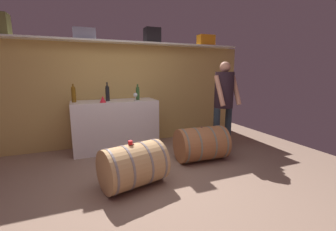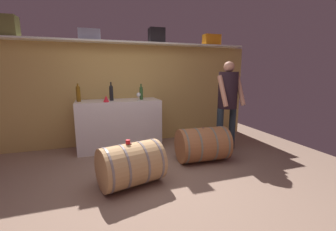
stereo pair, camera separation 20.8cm
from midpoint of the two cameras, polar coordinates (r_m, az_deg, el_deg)
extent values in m
cube|color=#8A6D5B|center=(3.49, -4.71, -14.43)|extent=(6.80, 7.61, 0.02)
cube|color=tan|center=(4.80, -9.67, 5.16)|extent=(5.60, 0.10, 2.03)
cube|color=white|center=(4.67, -9.79, 17.68)|extent=(5.15, 0.40, 0.03)
cube|color=olive|center=(4.79, -34.79, 18.06)|extent=(0.37, 0.28, 0.34)
cube|color=gray|center=(4.63, -18.00, 18.85)|extent=(0.39, 0.22, 0.20)
cube|color=black|center=(4.84, -1.62, 19.51)|extent=(0.31, 0.27, 0.29)
cube|color=orange|center=(5.34, 12.11, 18.15)|extent=(0.37, 0.20, 0.23)
cube|color=white|center=(4.50, -10.94, -2.22)|extent=(1.57, 0.63, 0.95)
cylinder|color=#325B2C|center=(4.45, -5.45, 5.38)|extent=(0.07, 0.07, 0.21)
sphere|color=#325B2C|center=(4.44, -5.48, 6.90)|extent=(0.07, 0.07, 0.07)
cylinder|color=#325B2C|center=(4.44, -5.49, 7.47)|extent=(0.03, 0.03, 0.07)
cylinder|color=brown|center=(4.39, -20.46, 4.85)|extent=(0.08, 0.08, 0.24)
sphere|color=brown|center=(4.38, -20.57, 6.56)|extent=(0.07, 0.07, 0.07)
cylinder|color=brown|center=(4.38, -20.61, 7.13)|extent=(0.03, 0.03, 0.07)
cylinder|color=black|center=(4.39, -12.81, 5.27)|extent=(0.07, 0.07, 0.24)
sphere|color=black|center=(4.38, -12.88, 7.00)|extent=(0.07, 0.07, 0.07)
cylinder|color=black|center=(4.38, -12.91, 7.69)|extent=(0.03, 0.03, 0.09)
cylinder|color=white|center=(4.33, -6.06, 3.84)|extent=(0.07, 0.07, 0.00)
cylinder|color=white|center=(4.33, -6.07, 4.37)|extent=(0.01, 0.01, 0.08)
sphere|color=white|center=(4.32, -6.08, 5.26)|extent=(0.08, 0.08, 0.08)
sphere|color=maroon|center=(4.32, -6.08, 5.10)|extent=(0.05, 0.05, 0.05)
cone|color=red|center=(4.20, -14.00, 4.12)|extent=(0.11, 0.11, 0.12)
cylinder|color=tan|center=(3.06, -7.39, -12.19)|extent=(0.92, 0.75, 0.56)
cylinder|color=slate|center=(2.94, -13.42, -13.38)|extent=(0.18, 0.56, 0.57)
cylinder|color=slate|center=(3.01, -9.63, -12.65)|extent=(0.18, 0.56, 0.57)
cylinder|color=slate|center=(3.11, -5.24, -11.73)|extent=(0.18, 0.56, 0.57)
cylinder|color=slate|center=(3.21, -1.92, -10.98)|extent=(0.18, 0.56, 0.57)
cylinder|color=brown|center=(2.96, -7.53, -7.06)|extent=(0.04, 0.04, 0.01)
cylinder|color=#A5673D|center=(3.88, 10.29, -7.21)|extent=(0.85, 0.60, 0.56)
cylinder|color=slate|center=(3.75, 5.47, -7.75)|extent=(0.05, 0.58, 0.57)
cylinder|color=slate|center=(3.83, 8.49, -7.41)|extent=(0.05, 0.58, 0.57)
cylinder|color=slate|center=(3.94, 12.03, -7.00)|extent=(0.05, 0.58, 0.57)
cylinder|color=slate|center=(4.04, 14.74, -6.66)|extent=(0.05, 0.58, 0.57)
cylinder|color=#85544D|center=(3.80, 10.43, -3.09)|extent=(0.04, 0.04, 0.01)
cylinder|color=red|center=(2.95, -8.10, -6.64)|extent=(0.06, 0.06, 0.05)
cylinder|color=#26323F|center=(4.41, 14.25, -3.55)|extent=(0.12, 0.12, 0.82)
cylinder|color=#26323F|center=(4.60, 17.13, -3.09)|extent=(0.12, 0.12, 0.82)
cylinder|color=black|center=(4.39, 16.22, 6.15)|extent=(0.35, 0.35, 0.67)
sphere|color=tan|center=(4.38, 16.52, 11.70)|extent=(0.19, 0.19, 0.19)
cylinder|color=tan|center=(4.18, 15.08, 5.98)|extent=(0.12, 0.30, 0.56)
cylinder|color=tan|center=(4.45, 19.05, 6.05)|extent=(0.12, 0.29, 0.56)
camera|label=1|loc=(0.10, -88.26, 0.34)|focal=24.13mm
camera|label=2|loc=(0.10, 91.74, -0.34)|focal=24.13mm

